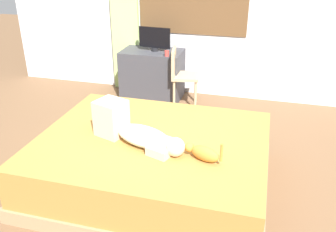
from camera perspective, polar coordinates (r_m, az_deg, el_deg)
The scene contains 9 objects.
ground_plane at distance 3.70m, azimuth -2.03°, elevation -10.70°, with size 16.00×16.00×0.00m, color brown.
bed at distance 3.56m, azimuth -2.42°, elevation -7.19°, with size 2.19×1.79×0.52m.
person_lying at distance 3.32m, azimuth -5.21°, elevation -2.33°, with size 0.93×0.51×0.34m.
cat at distance 3.07m, azimuth 5.55°, elevation -5.78°, with size 0.34×0.20×0.21m.
desk at distance 5.60m, azimuth -2.46°, elevation 6.54°, with size 0.90×0.56×0.74m.
tv_monitor at distance 5.43m, azimuth -2.11°, elevation 12.02°, with size 0.48×0.10×0.35m.
cup at distance 5.20m, azimuth -0.18°, elevation 9.80°, with size 0.06×0.06×0.08m, color #B23D38.
chair_by_desk at distance 5.23m, azimuth 1.99°, elevation 6.78°, with size 0.44×0.44×0.86m.
curtain_left at distance 5.81m, azimuth -6.88°, elevation 16.12°, with size 0.44×0.06×2.51m, color #ADCC75.
Camera 1 is at (0.91, -2.84, 2.18)m, focal length 38.81 mm.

